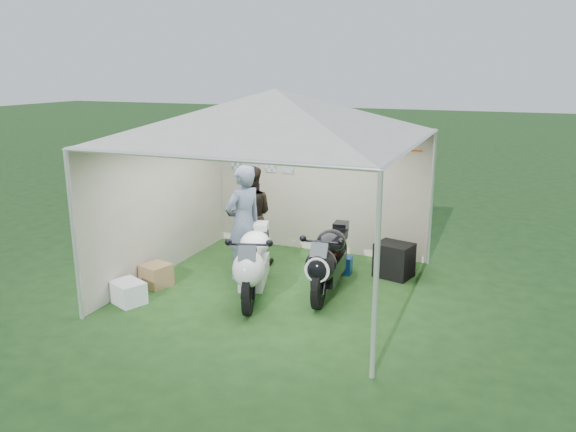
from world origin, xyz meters
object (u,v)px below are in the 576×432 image
at_px(equipment_box, 394,260).
at_px(crate_0, 128,292).
at_px(person_dark_jacket, 249,216).
at_px(person_blue_jacket, 244,223).
at_px(crate_1, 156,275).
at_px(paddock_stand, 340,265).
at_px(canopy_tent, 276,119).
at_px(motorcycle_black, 328,259).
at_px(motorcycle_white, 254,262).

relative_size(equipment_box, crate_0, 1.17).
xyz_separation_m(person_dark_jacket, person_blue_jacket, (0.22, -0.66, 0.06)).
xyz_separation_m(equipment_box, crate_1, (-3.33, -1.79, -0.10)).
height_order(paddock_stand, crate_1, crate_1).
xyz_separation_m(crate_0, crate_1, (0.00, 0.70, 0.02)).
bearing_deg(crate_1, equipment_box, 28.20).
distance_m(paddock_stand, crate_1, 2.96).
bearing_deg(crate_0, paddock_stand, 42.98).
bearing_deg(canopy_tent, motorcycle_black, 4.25).
distance_m(paddock_stand, person_dark_jacket, 1.74).
relative_size(paddock_stand, person_blue_jacket, 0.21).
distance_m(person_dark_jacket, crate_0, 2.46).
distance_m(paddock_stand, crate_0, 3.39).
xyz_separation_m(person_dark_jacket, crate_1, (-0.90, -1.48, -0.68)).
distance_m(canopy_tent, motorcycle_white, 2.09).
bearing_deg(person_blue_jacket, crate_1, -28.88).
bearing_deg(person_dark_jacket, person_blue_jacket, 87.11).
distance_m(person_dark_jacket, equipment_box, 2.52).
xyz_separation_m(motorcycle_white, person_blue_jacket, (-0.48, 0.65, 0.37)).
bearing_deg(paddock_stand, person_blue_jacket, -149.47).
height_order(canopy_tent, paddock_stand, canopy_tent).
bearing_deg(crate_0, equipment_box, 36.70).
height_order(motorcycle_black, paddock_stand, motorcycle_black).
distance_m(motorcycle_white, person_blue_jacket, 0.88).
bearing_deg(canopy_tent, crate_1, -159.25).
relative_size(canopy_tent, paddock_stand, 14.77).
height_order(motorcycle_black, crate_0, motorcycle_black).
bearing_deg(paddock_stand, crate_1, -146.95).
xyz_separation_m(motorcycle_black, person_dark_jacket, (-1.66, 0.75, 0.32)).
bearing_deg(person_blue_jacket, crate_0, -11.40).
height_order(person_blue_jacket, equipment_box, person_blue_jacket).
bearing_deg(equipment_box, canopy_tent, -144.63).
height_order(motorcycle_white, crate_0, motorcycle_white).
relative_size(canopy_tent, motorcycle_black, 2.88).
bearing_deg(equipment_box, crate_1, -151.80).
bearing_deg(person_dark_jacket, canopy_tent, 114.83).
height_order(paddock_stand, person_blue_jacket, person_blue_jacket).
relative_size(motorcycle_black, crate_0, 4.13).
bearing_deg(motorcycle_black, crate_0, -156.02).
relative_size(person_blue_jacket, crate_0, 3.87).
bearing_deg(crate_0, person_dark_jacket, 67.49).
height_order(motorcycle_white, crate_1, motorcycle_white).
height_order(motorcycle_black, equipment_box, motorcycle_black).
height_order(canopy_tent, motorcycle_white, canopy_tent).
xyz_separation_m(person_blue_jacket, crate_0, (-1.12, -1.51, -0.76)).
bearing_deg(equipment_box, motorcycle_black, -126.03).
height_order(canopy_tent, person_dark_jacket, canopy_tent).
bearing_deg(motorcycle_white, crate_0, -169.24).
height_order(canopy_tent, equipment_box, canopy_tent).
height_order(paddock_stand, crate_0, crate_0).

